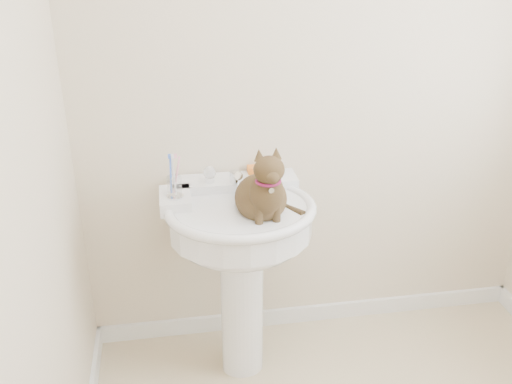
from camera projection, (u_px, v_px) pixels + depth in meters
name	position (u px, v px, depth m)	size (l,w,h in m)	color
wall_back	(322.00, 90.00, 2.51)	(2.20, 0.00, 2.50)	beige
wall_left	(0.00, 228.00, 1.37)	(0.00, 2.20, 2.50)	beige
baseboard_back	(311.00, 313.00, 3.02)	(2.20, 0.02, 0.09)	white
pedestal_sink	(240.00, 238.00, 2.43)	(0.65, 0.63, 0.89)	white
faucet	(235.00, 173.00, 2.47)	(0.28, 0.12, 0.14)	silver
soap_bar	(258.00, 169.00, 2.58)	(0.09, 0.06, 0.03)	orange
toothbrush_cup	(174.00, 186.00, 2.33)	(0.07, 0.07, 0.18)	silver
cat	(263.00, 194.00, 2.27)	(0.23, 0.29, 0.43)	brown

